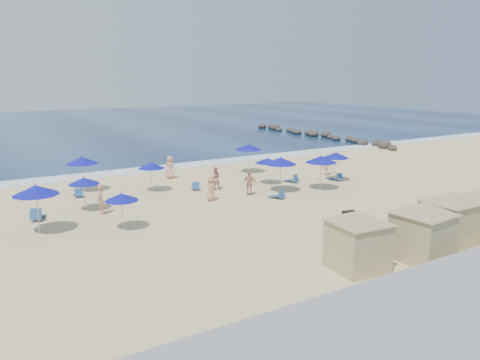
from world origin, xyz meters
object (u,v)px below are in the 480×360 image
(beachgoer_3, at_px, (326,165))
(umbrella_3, at_px, (122,197))
(umbrella_9, at_px, (336,155))
(beachgoer_4, at_px, (170,167))
(umbrella_7, at_px, (321,159))
(beachgoer_5, at_px, (211,189))
(cabana_1, at_px, (423,224))
(umbrella_2, at_px, (82,160))
(cabana_2, at_px, (449,211))
(cabana_0, at_px, (358,232))
(umbrella_5, at_px, (280,161))
(rock_jetty, at_px, (318,134))
(umbrella_6, at_px, (267,161))
(trash_bin, at_px, (351,218))
(beachgoer_1, at_px, (215,178))
(umbrella_1, at_px, (36,190))
(umbrella_4, at_px, (151,165))
(beachgoer_0, at_px, (100,199))
(umbrella_8, at_px, (248,147))
(beachgoer_2, at_px, (250,183))
(umbrella_0, at_px, (84,181))

(beachgoer_3, bearing_deg, umbrella_3, 93.79)
(umbrella_9, xyz_separation_m, beachgoer_4, (-10.43, 7.45, -1.10))
(umbrella_3, relative_size, umbrella_7, 0.81)
(beachgoer_5, bearing_deg, cabana_1, -157.42)
(umbrella_2, bearing_deg, cabana_2, -57.97)
(cabana_0, relative_size, umbrella_5, 1.74)
(rock_jetty, relative_size, beachgoer_5, 16.58)
(umbrella_3, distance_m, umbrella_6, 13.35)
(cabana_2, relative_size, umbrella_2, 1.76)
(trash_bin, relative_size, beachgoer_1, 0.43)
(umbrella_1, xyz_separation_m, umbrella_4, (8.18, 5.49, -0.44))
(umbrella_3, relative_size, umbrella_4, 0.96)
(umbrella_5, height_order, beachgoer_3, umbrella_5)
(cabana_2, height_order, beachgoer_0, cabana_2)
(umbrella_1, xyz_separation_m, umbrella_8, (17.35, 7.41, -0.11))
(cabana_0, relative_size, beachgoer_0, 2.46)
(umbrella_1, bearing_deg, umbrella_4, 33.84)
(umbrella_8, bearing_deg, cabana_2, -92.76)
(trash_bin, bearing_deg, umbrella_8, 93.75)
(umbrella_6, relative_size, beachgoer_2, 1.25)
(umbrella_8, height_order, beachgoer_1, umbrella_8)
(umbrella_6, height_order, umbrella_8, umbrella_8)
(umbrella_9, height_order, beachgoer_3, umbrella_9)
(umbrella_5, relative_size, beachgoer_3, 1.51)
(umbrella_0, height_order, beachgoer_3, umbrella_0)
(umbrella_6, relative_size, beachgoer_1, 1.25)
(umbrella_2, xyz_separation_m, umbrella_4, (4.08, -2.41, -0.38))
(beachgoer_0, bearing_deg, umbrella_3, 12.22)
(beachgoer_2, height_order, beachgoer_3, beachgoer_3)
(cabana_1, xyz_separation_m, umbrella_9, (7.70, 13.76, 0.37))
(trash_bin, height_order, umbrella_3, umbrella_3)
(umbrella_4, distance_m, beachgoer_4, 4.41)
(beachgoer_0, bearing_deg, beachgoer_1, 110.79)
(umbrella_7, height_order, umbrella_9, umbrella_7)
(umbrella_3, relative_size, beachgoer_2, 1.23)
(umbrella_2, bearing_deg, beachgoer_1, -28.00)
(umbrella_2, height_order, beachgoer_4, umbrella_2)
(umbrella_7, relative_size, beachgoer_5, 1.57)
(umbrella_4, height_order, beachgoer_0, umbrella_4)
(umbrella_4, xyz_separation_m, umbrella_7, (10.32, -5.76, 0.35))
(cabana_1, bearing_deg, umbrella_2, 115.23)
(cabana_2, distance_m, umbrella_7, 11.73)
(umbrella_1, bearing_deg, umbrella_7, -0.84)
(rock_jetty, xyz_separation_m, cabana_2, (-21.31, -34.11, 1.25))
(cabana_0, height_order, cabana_2, cabana_2)
(rock_jetty, distance_m, umbrella_0, 39.76)
(umbrella_1, bearing_deg, umbrella_6, 10.88)
(beachgoer_0, xyz_separation_m, beachgoer_1, (8.56, 1.90, -0.08))
(umbrella_4, relative_size, umbrella_9, 0.92)
(beachgoer_5, bearing_deg, beachgoer_3, -70.27)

